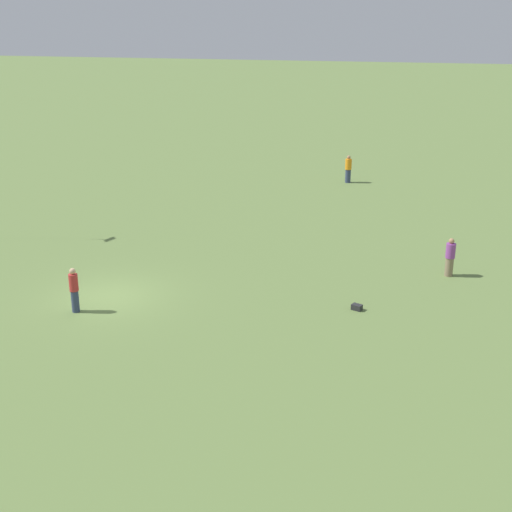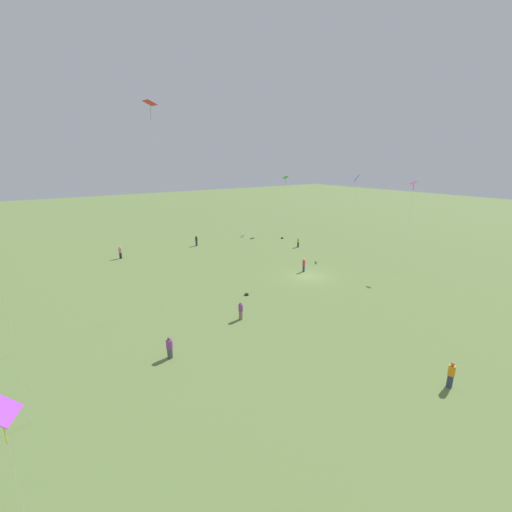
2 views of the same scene
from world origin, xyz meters
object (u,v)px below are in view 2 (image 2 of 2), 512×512
(person_4, at_px, (451,375))
(kite_4, at_px, (413,188))
(kite_1, at_px, (151,115))
(kite_2, at_px, (357,180))
(person_1, at_px, (298,242))
(picnic_bag_1, at_px, (282,238))
(person_3, at_px, (120,253))
(person_2, at_px, (196,241))
(person_6, at_px, (304,265))
(kite_0, at_px, (285,179))
(picnic_bag_0, at_px, (247,294))
(kite_5, at_px, (0,412))
(person_0, at_px, (241,311))
(person_5, at_px, (170,348))
(dog_0, at_px, (243,235))

(person_4, relative_size, kite_4, 0.16)
(kite_1, height_order, kite_2, kite_1)
(person_1, bearing_deg, picnic_bag_1, 127.84)
(person_4, distance_m, kite_1, 30.56)
(person_3, xyz_separation_m, kite_2, (-16.72, -31.90, 10.29))
(person_2, bearing_deg, person_6, -138.15)
(person_3, height_order, kite_0, kite_0)
(kite_1, distance_m, kite_4, 32.34)
(kite_0, bearing_deg, person_4, 103.10)
(picnic_bag_0, bearing_deg, person_6, -77.23)
(person_2, xyz_separation_m, kite_5, (-39.23, 25.98, 5.13))
(person_3, relative_size, person_4, 1.02)
(person_0, distance_m, person_6, 15.89)
(person_2, xyz_separation_m, kite_1, (-20.77, 13.48, 17.12))
(person_2, relative_size, person_3, 0.96)
(person_1, distance_m, kite_4, 20.10)
(kite_1, distance_m, picnic_bag_1, 37.81)
(person_2, xyz_separation_m, person_5, (-30.14, 16.70, -0.04))
(kite_5, xyz_separation_m, picnic_bag_1, (35.00, -41.42, -5.88))
(person_2, distance_m, kite_1, 30.11)
(person_4, bearing_deg, person_1, -49.11)
(person_0, height_order, person_1, person_0)
(picnic_bag_0, bearing_deg, person_2, -12.78)
(person_6, relative_size, picnic_bag_0, 3.85)
(person_1, relative_size, dog_0, 2.05)
(person_2, bearing_deg, kite_0, -60.50)
(picnic_bag_0, bearing_deg, kite_2, -76.09)
(person_5, height_order, kite_2, kite_2)
(person_5, bearing_deg, picnic_bag_0, 11.36)
(person_3, distance_m, dog_0, 23.16)
(person_0, height_order, dog_0, person_0)
(person_1, relative_size, kite_1, 0.09)
(person_1, relative_size, person_2, 0.94)
(person_3, distance_m, kite_2, 37.46)
(kite_2, distance_m, kite_4, 10.74)
(person_6, bearing_deg, picnic_bag_1, -32.41)
(person_2, distance_m, picnic_bag_1, 16.03)
(person_2, distance_m, person_5, 34.46)
(person_0, bearing_deg, kite_1, 39.77)
(person_1, distance_m, person_5, 35.99)
(kite_5, bearing_deg, person_3, 51.17)
(kite_5, bearing_deg, person_4, -31.40)
(kite_5, height_order, dog_0, kite_5)
(person_3, height_order, person_4, person_3)
(picnic_bag_0, bearing_deg, picnic_bag_1, -47.36)
(kite_1, distance_m, kite_5, 25.31)
(kite_5, distance_m, picnic_bag_1, 54.54)
(person_5, xyz_separation_m, picnic_bag_0, (6.82, -11.41, -0.72))
(person_0, relative_size, kite_4, 0.15)
(kite_4, distance_m, picnic_bag_0, 25.32)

